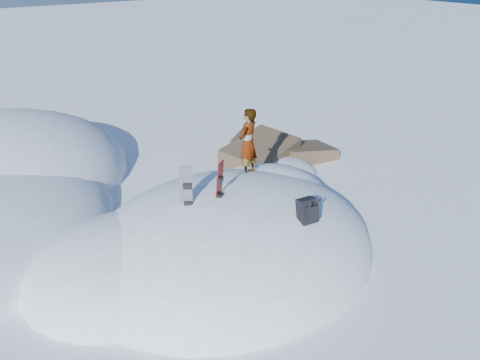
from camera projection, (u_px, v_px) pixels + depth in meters
ground at (230, 251)px, 10.76m from camera, size 120.00×120.00×0.00m
snow_mound at (218, 249)px, 10.84m from camera, size 8.00×6.00×3.00m
rock_outcrop at (270, 167)px, 14.91m from camera, size 4.68×4.41×1.68m
snowboard_red at (219, 189)px, 9.94m from camera, size 0.29×0.27×1.32m
snowboard_dark at (187, 197)px, 9.73m from camera, size 0.25×0.24×1.41m
backpack at (308, 211)px, 9.49m from camera, size 0.42×0.48×0.61m
gear_pile at (171, 315)px, 8.67m from camera, size 0.87×0.65×0.24m
person at (248, 143)px, 11.17m from camera, size 0.72×0.60×1.69m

